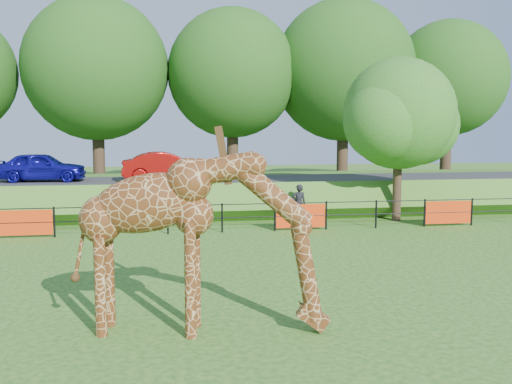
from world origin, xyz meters
TOP-DOWN VIEW (x-y plane):
  - ground at (0.00, 0.00)m, footprint 90.00×90.00m
  - giraffe at (-1.39, -2.26)m, footprint 4.97×1.76m
  - perimeter_fence at (0.00, 8.00)m, footprint 28.07×0.10m
  - embankment at (0.00, 15.50)m, footprint 40.00×9.00m
  - road at (0.00, 14.00)m, footprint 40.00×5.00m
  - car_blue at (-7.71, 14.47)m, footprint 4.00×1.70m
  - car_red at (-2.03, 13.90)m, footprint 4.14×1.64m
  - visitor at (3.31, 9.63)m, footprint 0.59×0.40m
  - tree_east at (7.60, 9.63)m, footprint 5.40×4.71m
  - bg_tree_line at (1.89, 22.00)m, footprint 37.30×8.80m

SIDE VIEW (x-z plane):
  - ground at x=0.00m, z-range 0.00..0.00m
  - perimeter_fence at x=0.00m, z-range 0.00..1.10m
  - embankment at x=0.00m, z-range 0.00..1.30m
  - visitor at x=3.31m, z-range 0.00..1.59m
  - road at x=0.00m, z-range 1.30..1.42m
  - giraffe at x=-1.39m, z-range 0.00..3.49m
  - car_red at x=-2.03m, z-range 1.42..2.76m
  - car_blue at x=-7.71m, z-range 1.42..2.77m
  - tree_east at x=7.60m, z-range 0.90..7.66m
  - bg_tree_line at x=1.89m, z-range 1.28..13.10m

